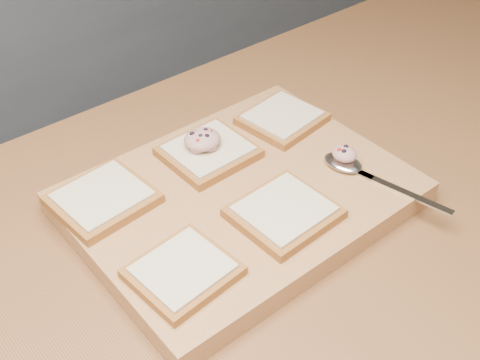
{
  "coord_description": "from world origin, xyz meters",
  "views": [
    {
      "loc": [
        -0.37,
        -0.45,
        1.48
      ],
      "look_at": [
        0.03,
        0.04,
        0.95
      ],
      "focal_mm": 45.0,
      "sensor_mm": 36.0,
      "label": 1
    }
  ],
  "objects_px": {
    "cutting_board": "(240,198)",
    "spoon": "(352,167)",
    "tuna_salad_dollop": "(202,139)",
    "bread_far_center": "(208,152)"
  },
  "relations": [
    {
      "from": "cutting_board",
      "to": "spoon",
      "type": "xyz_separation_m",
      "value": [
        0.15,
        -0.07,
        0.02
      ]
    },
    {
      "from": "cutting_board",
      "to": "tuna_salad_dollop",
      "type": "xyz_separation_m",
      "value": [
        0.0,
        0.09,
        0.05
      ]
    },
    {
      "from": "cutting_board",
      "to": "spoon",
      "type": "height_order",
      "value": "spoon"
    },
    {
      "from": "bread_far_center",
      "to": "spoon",
      "type": "bearing_deg",
      "value": -48.28
    },
    {
      "from": "bread_far_center",
      "to": "tuna_salad_dollop",
      "type": "bearing_deg",
      "value": 129.9
    },
    {
      "from": "tuna_salad_dollop",
      "to": "spoon",
      "type": "bearing_deg",
      "value": -48.35
    },
    {
      "from": "bread_far_center",
      "to": "tuna_salad_dollop",
      "type": "relative_size",
      "value": 2.3
    },
    {
      "from": "tuna_salad_dollop",
      "to": "spoon",
      "type": "xyz_separation_m",
      "value": [
        0.15,
        -0.16,
        -0.02
      ]
    },
    {
      "from": "cutting_board",
      "to": "spoon",
      "type": "distance_m",
      "value": 0.17
    },
    {
      "from": "cutting_board",
      "to": "bread_far_center",
      "type": "relative_size",
      "value": 3.56
    }
  ]
}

